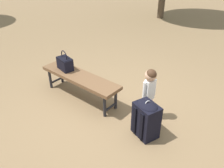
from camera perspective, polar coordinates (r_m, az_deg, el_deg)
ground_plane at (r=3.92m, az=-1.21°, el=-6.47°), size 40.00×40.00×0.00m
park_bench at (r=4.07m, az=-8.00°, el=1.37°), size 1.60×0.41×0.45m
handbag at (r=4.25m, az=-11.64°, el=5.13°), size 0.35×0.24×0.37m
child_standing at (r=3.49m, az=9.35°, el=-0.64°), size 0.18×0.22×0.87m
backpack_large at (r=3.31m, az=8.52°, el=-8.38°), size 0.42×0.38×0.60m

